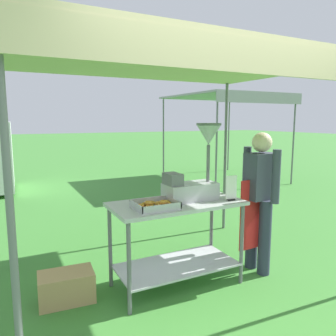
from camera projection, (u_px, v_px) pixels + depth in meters
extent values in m
plane|color=#3D7F33|center=(78.00, 193.00, 7.90)|extent=(70.00, 70.00, 0.00)
cylinder|color=slate|center=(12.00, 230.00, 1.79)|extent=(0.04, 0.04, 2.30)
cylinder|color=slate|center=(6.00, 172.00, 3.76)|extent=(0.04, 0.04, 2.30)
cylinder|color=slate|center=(225.00, 158.00, 5.16)|extent=(0.04, 0.04, 2.30)
cube|color=#CCB78E|center=(170.00, 62.00, 3.30)|extent=(3.31, 2.43, 0.05)
cube|color=#CCB78E|center=(251.00, 56.00, 2.26)|extent=(3.31, 0.02, 0.24)
cube|color=#B7B7BC|center=(177.00, 204.00, 3.38)|extent=(1.37, 0.67, 0.04)
cube|color=#B7B7BC|center=(177.00, 265.00, 3.48)|extent=(1.26, 0.61, 0.02)
cylinder|color=slate|center=(129.00, 269.00, 2.91)|extent=(0.04, 0.04, 0.87)
cylinder|color=slate|center=(242.00, 244.00, 3.48)|extent=(0.04, 0.04, 0.87)
cylinder|color=slate|center=(110.00, 247.00, 3.41)|extent=(0.04, 0.04, 0.87)
cylinder|color=slate|center=(211.00, 229.00, 3.98)|extent=(0.04, 0.04, 0.87)
cube|color=#B7B7BC|center=(155.00, 208.00, 3.15)|extent=(0.41, 0.33, 0.01)
cube|color=#B7B7BC|center=(162.00, 208.00, 3.00)|extent=(0.41, 0.01, 0.06)
cube|color=#B7B7BC|center=(149.00, 200.00, 3.28)|extent=(0.41, 0.01, 0.06)
cube|color=#B7B7BC|center=(136.00, 206.00, 3.05)|extent=(0.01, 0.33, 0.06)
cube|color=#B7B7BC|center=(173.00, 202.00, 3.23)|extent=(0.01, 0.33, 0.06)
torus|color=gold|center=(162.00, 205.00, 3.14)|extent=(0.11, 0.11, 0.03)
torus|color=gold|center=(154.00, 208.00, 3.04)|extent=(0.12, 0.12, 0.03)
torus|color=gold|center=(151.00, 203.00, 3.24)|extent=(0.11, 0.11, 0.03)
torus|color=gold|center=(150.00, 207.00, 3.10)|extent=(0.09, 0.09, 0.03)
torus|color=gold|center=(146.00, 204.00, 3.19)|extent=(0.09, 0.09, 0.03)
torus|color=gold|center=(146.00, 209.00, 3.02)|extent=(0.11, 0.11, 0.03)
torus|color=gold|center=(173.00, 206.00, 3.12)|extent=(0.12, 0.12, 0.03)
torus|color=gold|center=(166.00, 202.00, 3.27)|extent=(0.11, 0.11, 0.03)
torus|color=gold|center=(140.00, 206.00, 3.13)|extent=(0.12, 0.12, 0.03)
torus|color=gold|center=(165.00, 207.00, 3.07)|extent=(0.10, 0.10, 0.03)
torus|color=gold|center=(159.00, 203.00, 3.22)|extent=(0.09, 0.09, 0.03)
torus|color=gold|center=(167.00, 204.00, 3.20)|extent=(0.11, 0.11, 0.03)
torus|color=gold|center=(164.00, 202.00, 3.17)|extent=(0.10, 0.10, 0.03)
torus|color=gold|center=(148.00, 203.00, 3.14)|extent=(0.09, 0.09, 0.03)
cube|color=#B7B7BC|center=(190.00, 191.00, 3.46)|extent=(0.56, 0.28, 0.18)
cube|color=slate|center=(173.00, 179.00, 3.35)|extent=(0.14, 0.22, 0.12)
cylinder|color=slate|center=(208.00, 163.00, 3.52)|extent=(0.04, 0.04, 0.40)
cone|color=#B7B7BC|center=(209.00, 135.00, 3.47)|extent=(0.25, 0.25, 0.20)
cylinder|color=slate|center=(209.00, 124.00, 3.46)|extent=(0.26, 0.26, 0.02)
cube|color=black|center=(231.00, 200.00, 3.45)|extent=(0.08, 0.05, 0.02)
cube|color=white|center=(231.00, 187.00, 3.43)|extent=(0.13, 0.02, 0.25)
cylinder|color=#2D3347|center=(265.00, 238.00, 3.69)|extent=(0.14, 0.14, 0.86)
cylinder|color=#2D3347|center=(252.00, 232.00, 3.86)|extent=(0.14, 0.14, 0.86)
cube|color=#383D4C|center=(261.00, 176.00, 3.67)|extent=(0.35, 0.24, 0.52)
cube|color=red|center=(251.00, 215.00, 3.68)|extent=(0.32, 0.04, 0.80)
cylinder|color=#383D4C|center=(276.00, 177.00, 3.48)|extent=(0.09, 0.09, 0.58)
cylinder|color=#383D4C|center=(247.00, 171.00, 3.86)|extent=(0.09, 0.09, 0.58)
sphere|color=beige|center=(262.00, 142.00, 3.62)|extent=(0.22, 0.22, 0.22)
cube|color=tan|center=(66.00, 287.00, 3.17)|extent=(0.54, 0.36, 0.29)
cylinder|color=slate|center=(217.00, 144.00, 7.64)|extent=(0.04, 0.04, 2.37)
cylinder|color=slate|center=(293.00, 141.00, 8.77)|extent=(0.04, 0.04, 2.37)
cylinder|color=slate|center=(163.00, 138.00, 10.13)|extent=(0.04, 0.04, 2.37)
cylinder|color=slate|center=(229.00, 136.00, 11.25)|extent=(0.04, 0.04, 2.37)
cube|color=#939399|center=(225.00, 96.00, 9.27)|extent=(2.70, 3.02, 0.05)
cube|color=#939399|center=(262.00, 98.00, 7.97)|extent=(2.70, 0.02, 0.24)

